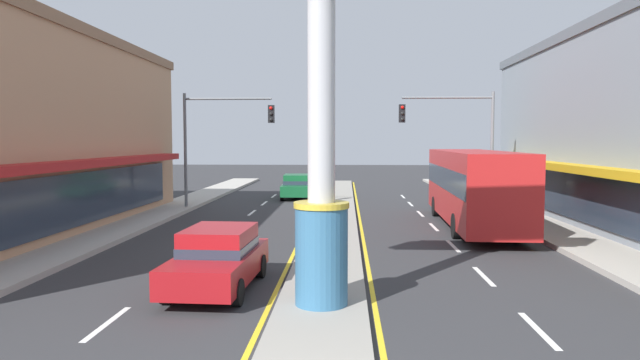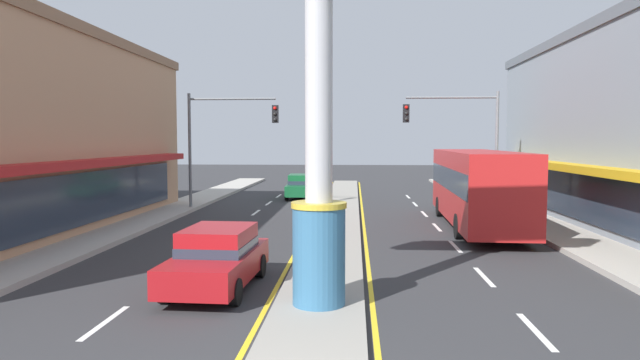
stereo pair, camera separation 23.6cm
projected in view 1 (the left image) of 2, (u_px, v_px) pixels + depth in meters
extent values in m
cube|color=gray|center=(334.00, 225.00, 24.38)|extent=(2.01, 52.00, 0.14)
cube|color=#ADA89E|center=(115.00, 230.00, 22.79)|extent=(2.38, 60.00, 0.18)
cube|color=#ADA89E|center=(558.00, 233.00, 21.98)|extent=(2.38, 60.00, 0.18)
cube|color=silver|center=(107.00, 323.00, 11.43)|extent=(0.14, 2.20, 0.01)
cube|color=silver|center=(174.00, 273.00, 15.81)|extent=(0.14, 2.20, 0.01)
cube|color=silver|center=(211.00, 244.00, 20.19)|extent=(0.14, 2.20, 0.01)
cube|color=silver|center=(235.00, 226.00, 24.58)|extent=(0.14, 2.20, 0.01)
cube|color=silver|center=(252.00, 213.00, 28.96)|extent=(0.14, 2.20, 0.01)
cube|color=silver|center=(264.00, 203.00, 33.35)|extent=(0.14, 2.20, 0.01)
cube|color=silver|center=(274.00, 196.00, 37.73)|extent=(0.14, 2.20, 0.01)
cube|color=silver|center=(538.00, 330.00, 11.03)|extent=(0.14, 2.20, 0.01)
cube|color=silver|center=(484.00, 276.00, 15.41)|extent=(0.14, 2.20, 0.01)
cube|color=silver|center=(453.00, 246.00, 19.80)|extent=(0.14, 2.20, 0.01)
cube|color=silver|center=(434.00, 227.00, 24.18)|extent=(0.14, 2.20, 0.01)
cube|color=silver|center=(420.00, 214.00, 28.57)|extent=(0.14, 2.20, 0.01)
cube|color=silver|center=(410.00, 204.00, 32.95)|extent=(0.14, 2.20, 0.01)
cube|color=silver|center=(403.00, 197.00, 37.34)|extent=(0.14, 2.20, 0.01)
cube|color=yellow|center=(306.00, 226.00, 24.43)|extent=(0.12, 52.00, 0.01)
cube|color=yellow|center=(361.00, 226.00, 24.33)|extent=(0.12, 52.00, 0.01)
cylinder|color=#33668C|center=(321.00, 256.00, 12.23)|extent=(1.15, 1.15, 2.12)
cylinder|color=gold|center=(321.00, 205.00, 12.15)|extent=(1.21, 1.21, 0.12)
cylinder|color=#B7B7BC|center=(321.00, 96.00, 11.99)|extent=(0.59, 0.59, 4.78)
cube|color=#B21E1E|center=(90.00, 163.00, 21.16)|extent=(0.90, 19.67, 0.30)
cube|color=#283342|center=(80.00, 199.00, 21.27)|extent=(0.08, 18.98, 2.00)
cube|color=gold|center=(576.00, 169.00, 21.92)|extent=(0.90, 21.39, 0.30)
cube|color=#283342|center=(586.00, 197.00, 21.98)|extent=(0.08, 20.64, 2.00)
cylinder|color=slate|center=(185.00, 152.00, 29.90)|extent=(0.16, 0.16, 6.20)
cylinder|color=slate|center=(228.00, 99.00, 29.60)|extent=(4.62, 0.12, 0.12)
cube|color=black|center=(271.00, 114.00, 29.39)|extent=(0.32, 0.24, 0.92)
sphere|color=red|center=(271.00, 108.00, 29.23)|extent=(0.17, 0.17, 0.17)
sphere|color=black|center=(271.00, 114.00, 29.25)|extent=(0.17, 0.17, 0.17)
sphere|color=black|center=(271.00, 120.00, 29.27)|extent=(0.17, 0.17, 0.17)
cylinder|color=slate|center=(492.00, 152.00, 28.87)|extent=(0.16, 0.16, 6.20)
cylinder|color=slate|center=(447.00, 98.00, 28.78)|extent=(4.62, 0.12, 0.12)
cube|color=black|center=(402.00, 113.00, 28.79)|extent=(0.32, 0.24, 0.92)
sphere|color=red|center=(402.00, 107.00, 28.63)|extent=(0.17, 0.17, 0.17)
sphere|color=black|center=(402.00, 113.00, 28.65)|extent=(0.17, 0.17, 0.17)
sphere|color=black|center=(402.00, 119.00, 28.67)|extent=(0.17, 0.17, 0.17)
cube|color=#14562D|center=(296.00, 189.00, 36.12)|extent=(1.91, 4.36, 0.66)
cube|color=#14562D|center=(296.00, 179.00, 36.25)|extent=(1.62, 2.20, 0.60)
cube|color=#283342|center=(296.00, 182.00, 36.26)|extent=(1.66, 2.23, 0.24)
cylinder|color=black|center=(308.00, 196.00, 34.80)|extent=(0.24, 0.63, 0.62)
cylinder|color=black|center=(282.00, 196.00, 34.82)|extent=(0.24, 0.63, 0.62)
cylinder|color=black|center=(310.00, 192.00, 37.46)|extent=(0.24, 0.63, 0.62)
cylinder|color=black|center=(285.00, 192.00, 37.48)|extent=(0.24, 0.63, 0.62)
cube|color=maroon|center=(218.00, 266.00, 13.99)|extent=(1.95, 4.38, 0.66)
cube|color=maroon|center=(219.00, 239.00, 14.12)|extent=(1.65, 2.22, 0.60)
cube|color=#283342|center=(219.00, 247.00, 14.13)|extent=(1.68, 2.24, 0.24)
cylinder|color=black|center=(237.00, 292.00, 12.61)|extent=(0.25, 0.63, 0.62)
cylinder|color=black|center=(167.00, 291.00, 12.76)|extent=(0.25, 0.63, 0.62)
cylinder|color=black|center=(260.00, 266.00, 15.26)|extent=(0.25, 0.63, 0.62)
cylinder|color=black|center=(202.00, 265.00, 15.41)|extent=(0.25, 0.63, 0.62)
cube|color=#B21E1E|center=(473.00, 185.00, 24.01)|extent=(2.90, 11.28, 2.90)
cube|color=#283342|center=(473.00, 178.00, 23.98)|extent=(2.91, 11.06, 0.90)
cube|color=#283342|center=(453.00, 172.00, 29.52)|extent=(2.30, 0.16, 1.40)
cube|color=black|center=(454.00, 153.00, 29.45)|extent=(1.75, 0.14, 0.30)
cylinder|color=black|center=(436.00, 206.00, 27.64)|extent=(0.31, 0.97, 0.96)
cylinder|color=black|center=(483.00, 207.00, 27.46)|extent=(0.31, 0.97, 0.96)
cylinder|color=black|center=(456.00, 226.00, 21.30)|extent=(0.31, 0.97, 0.96)
cylinder|color=black|center=(518.00, 227.00, 21.11)|extent=(0.31, 0.97, 0.96)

